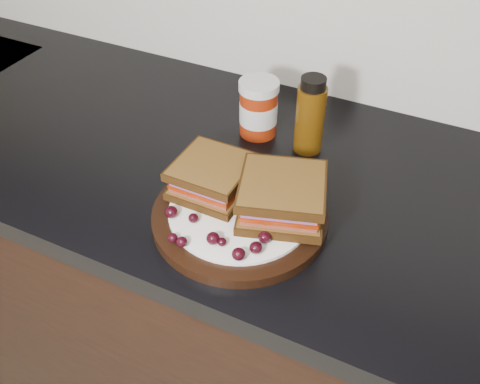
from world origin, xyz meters
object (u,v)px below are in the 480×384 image
(sandwich_left, at_px, (213,177))
(oil_bottle, at_px, (310,115))
(plate, at_px, (240,216))
(condiment_jar, at_px, (258,108))

(sandwich_left, bearing_deg, oil_bottle, 67.43)
(sandwich_left, relative_size, oil_bottle, 0.79)
(plate, relative_size, sandwich_left, 2.39)
(sandwich_left, relative_size, condiment_jar, 1.06)
(sandwich_left, xyz_separation_m, condiment_jar, (-0.02, 0.21, 0.00))
(sandwich_left, height_order, condiment_jar, condiment_jar)
(plate, distance_m, condiment_jar, 0.25)
(plate, distance_m, sandwich_left, 0.08)
(sandwich_left, distance_m, condiment_jar, 0.21)
(plate, height_order, oil_bottle, oil_bottle)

